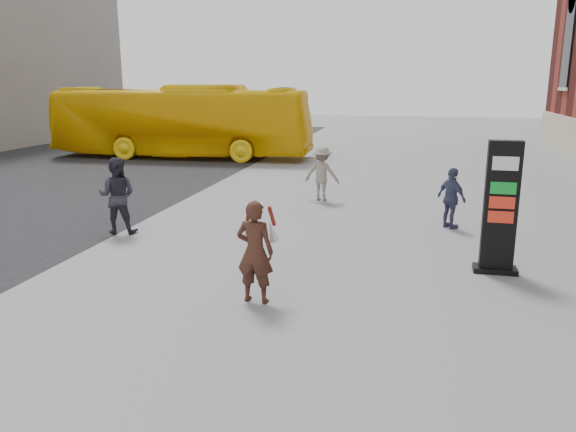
% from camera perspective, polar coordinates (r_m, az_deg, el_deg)
% --- Properties ---
extents(ground, '(100.00, 100.00, 0.00)m').
position_cam_1_polar(ground, '(9.94, 0.62, -7.80)').
color(ground, '#9E9EA3').
extents(info_pylon, '(0.82, 0.42, 2.55)m').
position_cam_1_polar(info_pylon, '(11.36, 20.77, 0.76)').
color(info_pylon, black).
rests_on(info_pylon, ground).
extents(woman, '(0.69, 0.63, 1.75)m').
position_cam_1_polar(woman, '(9.31, -3.35, -3.51)').
color(woman, '#3A2116').
rests_on(woman, ground).
extents(bus, '(12.37, 3.38, 3.42)m').
position_cam_1_polar(bus, '(27.45, -10.72, 9.42)').
color(bus, yellow).
rests_on(bus, road).
extents(pedestrian_a, '(1.02, 0.87, 1.85)m').
position_cam_1_polar(pedestrian_a, '(14.13, -16.96, 2.01)').
color(pedestrian_a, '#292832').
rests_on(pedestrian_a, ground).
extents(pedestrian_b, '(1.14, 0.73, 1.67)m').
position_cam_1_polar(pedestrian_b, '(17.30, 3.47, 4.34)').
color(pedestrian_b, gray).
rests_on(pedestrian_b, ground).
extents(pedestrian_c, '(0.87, 0.92, 1.53)m').
position_cam_1_polar(pedestrian_c, '(14.56, 16.28, 1.75)').
color(pedestrian_c, '#404567').
rests_on(pedestrian_c, ground).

